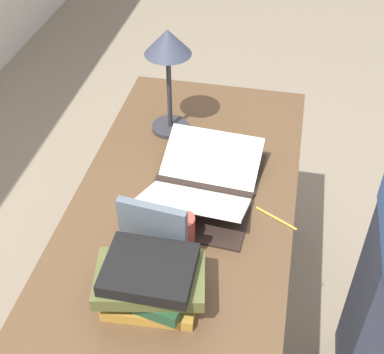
{
  "coord_description": "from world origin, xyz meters",
  "views": [
    {
      "loc": [
        -1.23,
        -0.29,
        2.01
      ],
      "look_at": [
        0.05,
        -0.02,
        0.86
      ],
      "focal_mm": 50.0,
      "sensor_mm": 36.0,
      "label": 1
    }
  ],
  "objects": [
    {
      "name": "book_standing_upright",
      "position": [
        -0.25,
        0.03,
        0.89
      ],
      "size": [
        0.05,
        0.2,
        0.22
      ],
      "rotation": [
        0.0,
        0.0,
        -0.11
      ],
      "color": "slate",
      "rests_on": "reading_desk"
    },
    {
      "name": "reading_lamp",
      "position": [
        0.4,
        0.14,
        1.1
      ],
      "size": [
        0.17,
        0.17,
        0.41
      ],
      "color": "#2D2D33",
      "rests_on": "reading_desk"
    },
    {
      "name": "ground_plane",
      "position": [
        0.0,
        0.0,
        0.0
      ],
      "size": [
        12.0,
        12.0,
        0.0
      ],
      "primitive_type": "plane",
      "color": "gray"
    },
    {
      "name": "reading_desk",
      "position": [
        0.0,
        0.0,
        0.68
      ],
      "size": [
        1.51,
        0.73,
        0.78
      ],
      "color": "brown",
      "rests_on": "ground_plane"
    },
    {
      "name": "coffee_mug",
      "position": [
        -0.16,
        -0.03,
        0.83
      ],
      "size": [
        0.1,
        0.09,
        0.1
      ],
      "rotation": [
        0.0,
        0.0,
        0.74
      ],
      "color": "#B74238",
      "rests_on": "reading_desk"
    },
    {
      "name": "book_stack_tall",
      "position": [
        -0.39,
        -0.0,
        0.86
      ],
      "size": [
        0.23,
        0.32,
        0.16
      ],
      "color": "#BC8933",
      "rests_on": "reading_desk"
    },
    {
      "name": "pencil",
      "position": [
        -0.01,
        -0.31,
        0.78
      ],
      "size": [
        0.08,
        0.14,
        0.01
      ],
      "rotation": [
        0.0,
        0.0,
        -0.49
      ],
      "color": "gold",
      "rests_on": "reading_desk"
    },
    {
      "name": "open_book",
      "position": [
        0.08,
        -0.06,
        0.81
      ],
      "size": [
        0.5,
        0.38,
        0.1
      ],
      "rotation": [
        0.0,
        0.0,
        -0.07
      ],
      "color": "black",
      "rests_on": "reading_desk"
    }
  ]
}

